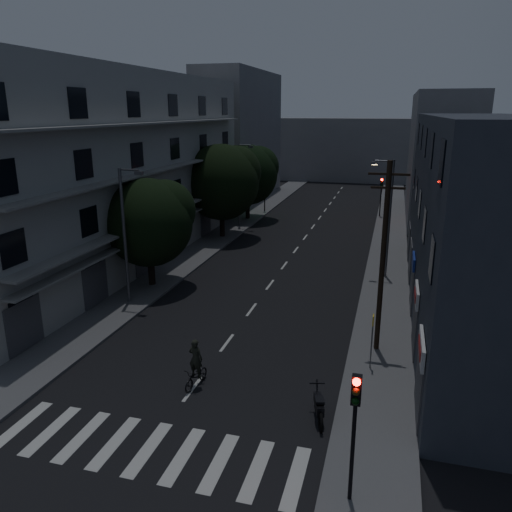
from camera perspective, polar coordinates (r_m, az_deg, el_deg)
The scene contains 23 objects.
ground at distance 42.33m, azimuth 4.70°, elevation 0.87°, with size 160.00×160.00×0.00m, color black.
sidewalk_left at distance 44.26m, azimuth -4.88°, elevation 1.65°, with size 3.00×90.00×0.15m, color #565659.
sidewalk_right at distance 41.64m, azimuth 14.88°, elevation 0.21°, with size 3.00×90.00×0.15m, color #565659.
crosswalk at distance 18.83m, azimuth -12.23°, elevation -20.74°, with size 10.90×3.00×0.01m.
lane_markings at distance 48.30m, azimuth 6.11°, elevation 2.78°, with size 0.15×60.50×0.01m.
building_left at distance 38.66m, azimuth -15.12°, elevation 9.46°, with size 7.00×36.00×14.00m.
building_right at distance 30.01m, azimuth 23.81°, elevation 3.89°, with size 6.19×28.00×11.00m.
building_far_left at distance 66.14m, azimuth -1.76°, elevation 13.51°, with size 6.00×20.00×16.00m, color slate.
building_far_right at distance 57.49m, azimuth 20.25°, elevation 10.61°, with size 6.00×20.00×13.00m, color slate.
building_far_end at distance 85.68m, azimuth 10.63°, elevation 11.88°, with size 24.00×8.00×10.00m, color slate.
tree_near at distance 32.71m, azimuth -12.07°, elevation 4.14°, with size 5.69×5.69×7.01m.
tree_mid at distance 44.92m, azimuth -3.87°, elevation 8.73°, with size 6.74×6.74×8.30m.
tree_far at distance 52.69m, azimuth -0.89°, elevation 9.51°, with size 6.25×6.25×7.73m.
traffic_signal_near at distance 14.90m, azimuth 11.23°, elevation -17.16°, with size 0.28×0.37×4.10m.
traffic_signal_far_right at distance 55.60m, azimuth 14.13°, elevation 7.42°, with size 0.28×0.37×4.10m.
traffic_signal_far_left at distance 56.77m, azimuth 1.00°, elevation 8.08°, with size 0.28×0.37×4.10m.
street_lamp_left_near at distance 29.85m, azimuth -14.66°, elevation 2.93°, with size 1.51×0.25×8.00m.
street_lamp_right at distance 34.82m, azimuth 14.84°, elevation 4.78°, with size 1.51×0.25×8.00m.
street_lamp_left_far at distance 49.19m, azimuth -1.82°, elevation 8.56°, with size 1.51×0.25×8.00m.
utility_pole at distance 23.59m, azimuth 14.32°, elevation 0.13°, with size 1.80×0.24×9.00m.
bus_stop_sign at distance 22.72m, azimuth 13.16°, elevation -8.45°, with size 0.06×0.35×2.52m.
motorcycle at distance 19.70m, azimuth 7.18°, elevation -16.80°, with size 0.81×2.01×1.32m.
cyclist at distance 21.64m, azimuth -6.86°, elevation -12.87°, with size 0.86×1.78×2.16m.
Camera 1 is at (7.50, -15.12, 11.24)m, focal length 35.00 mm.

